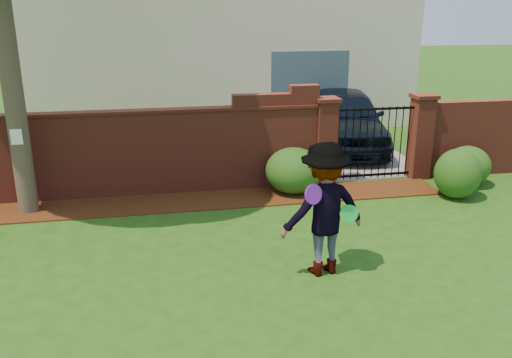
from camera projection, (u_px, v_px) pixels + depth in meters
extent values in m
cube|color=#214912|center=(248.00, 281.00, 7.70)|extent=(80.00, 80.00, 0.01)
cube|color=#391A0A|center=(171.00, 203.00, 10.64)|extent=(11.10, 1.08, 0.03)
cube|color=maroon|center=(107.00, 156.00, 10.78)|extent=(8.70, 0.25, 1.70)
cube|color=maroon|center=(276.00, 101.00, 11.09)|extent=(1.80, 0.25, 0.30)
cube|color=maroon|center=(304.00, 89.00, 11.12)|extent=(0.60, 0.25, 0.16)
cube|color=maroon|center=(103.00, 113.00, 10.51)|extent=(8.70, 0.31, 0.06)
cube|color=maroon|center=(501.00, 137.00, 12.35)|extent=(4.00, 0.25, 1.70)
cube|color=maroon|center=(325.00, 143.00, 11.58)|extent=(0.42, 0.42, 1.80)
cube|color=maroon|center=(327.00, 99.00, 11.29)|extent=(0.50, 0.50, 0.08)
cube|color=maroon|center=(420.00, 138.00, 11.97)|extent=(0.42, 0.42, 1.80)
cube|color=maroon|center=(424.00, 96.00, 11.68)|extent=(0.50, 0.50, 0.08)
cylinder|color=black|center=(338.00, 145.00, 11.65)|extent=(0.02, 0.02, 1.60)
cylinder|color=black|center=(345.00, 144.00, 11.68)|extent=(0.02, 0.02, 1.60)
cylinder|color=black|center=(352.00, 144.00, 11.71)|extent=(0.02, 0.02, 1.60)
cylinder|color=black|center=(359.00, 144.00, 11.74)|extent=(0.02, 0.02, 1.60)
cylinder|color=black|center=(366.00, 143.00, 11.76)|extent=(0.02, 0.02, 1.60)
cylinder|color=black|center=(373.00, 143.00, 11.79)|extent=(0.02, 0.02, 1.60)
cylinder|color=black|center=(380.00, 143.00, 11.82)|extent=(0.02, 0.02, 1.60)
cylinder|color=black|center=(387.00, 142.00, 11.85)|extent=(0.02, 0.02, 1.60)
cylinder|color=black|center=(394.00, 142.00, 11.88)|extent=(0.02, 0.02, 1.60)
cylinder|color=black|center=(401.00, 142.00, 11.91)|extent=(0.02, 0.02, 1.60)
cylinder|color=black|center=(408.00, 141.00, 11.94)|extent=(0.02, 0.02, 1.60)
cube|color=black|center=(371.00, 175.00, 12.02)|extent=(1.78, 0.03, 0.05)
cube|color=black|center=(376.00, 109.00, 11.56)|extent=(1.78, 0.03, 0.05)
cube|color=gray|center=(318.00, 138.00, 15.79)|extent=(3.20, 8.00, 0.01)
cube|color=beige|center=(215.00, 26.00, 18.14)|extent=(12.00, 6.00, 6.00)
cube|color=#384C5B|center=(309.00, 91.00, 16.40)|extent=(2.40, 0.12, 2.40)
imported|color=black|center=(346.00, 120.00, 14.31)|extent=(2.71, 4.93, 1.59)
cylinder|color=#413327|center=(3.00, 19.00, 9.14)|extent=(0.36, 0.36, 7.00)
cube|color=white|center=(16.00, 137.00, 9.59)|extent=(0.20, 0.01, 0.28)
ellipsoid|color=#164414|center=(294.00, 171.00, 11.11)|extent=(1.17, 1.17, 0.96)
ellipsoid|color=#164414|center=(458.00, 174.00, 10.81)|extent=(0.92, 0.92, 1.02)
ellipsoid|color=#164414|center=(468.00, 166.00, 11.61)|extent=(0.96, 0.96, 0.86)
imported|color=gray|center=(325.00, 210.00, 7.63)|extent=(1.37, 0.94, 1.96)
cylinder|color=purple|center=(313.00, 194.00, 7.25)|extent=(0.29, 0.19, 0.28)
cylinder|color=green|center=(349.00, 214.00, 7.50)|extent=(0.27, 0.11, 0.26)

